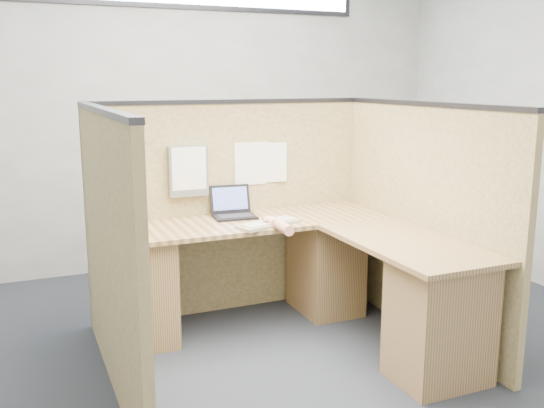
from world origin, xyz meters
name	(u,v)px	position (x,y,z in m)	size (l,w,h in m)	color
floor	(290,362)	(0.00, 0.00, 0.00)	(5.00, 5.00, 0.00)	black
wall_back	(184,110)	(0.00, 2.25, 1.40)	(5.00, 5.00, 0.00)	#95989A
cubicle_partitions	(262,223)	(0.00, 0.43, 0.77)	(2.06, 1.83, 1.53)	brown
l_desk	(297,282)	(0.18, 0.29, 0.39)	(1.95, 1.75, 0.73)	brown
laptop	(232,209)	(-0.06, 0.85, 0.78)	(0.30, 0.30, 0.21)	black
keyboard	(269,224)	(0.07, 0.48, 0.74)	(0.47, 0.28, 0.03)	gray
mouse	(270,223)	(0.07, 0.48, 0.75)	(0.10, 0.06, 0.04)	silver
hand_forearm	(279,225)	(0.08, 0.35, 0.76)	(0.10, 0.35, 0.07)	tan
blue_poster	(130,143)	(-0.71, 0.97, 1.26)	(0.18, 0.00, 0.23)	navy
american_flag	(123,148)	(-0.77, 0.96, 1.23)	(0.22, 0.01, 0.37)	olive
file_holder	(188,171)	(-0.34, 0.94, 1.05)	(0.27, 0.05, 0.35)	slate
paper_left	(272,162)	(0.30, 0.97, 1.07)	(0.23, 0.00, 0.29)	white
paper_right	(250,164)	(0.13, 0.97, 1.07)	(0.24, 0.00, 0.31)	white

